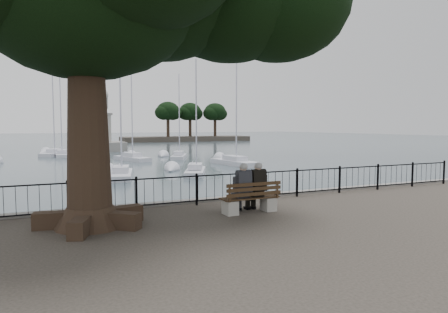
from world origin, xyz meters
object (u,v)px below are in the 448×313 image
person_right (256,189)px  lion_monument (102,135)px  bench (250,202)px  person_left (241,190)px

person_right → lion_monument: size_ratio=0.17×
bench → person_right: bearing=24.1°
person_right → lion_monument: bearing=88.1°
bench → person_right: person_right is taller
lion_monument → person_right: bearing=-91.9°
person_left → lion_monument: lion_monument is taller
bench → person_left: (-0.26, 0.10, 0.37)m
bench → person_right: (0.25, 0.11, 0.37)m
bench → lion_monument: (1.91, 49.19, 0.91)m
person_right → lion_monument: (1.66, 49.08, 0.54)m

